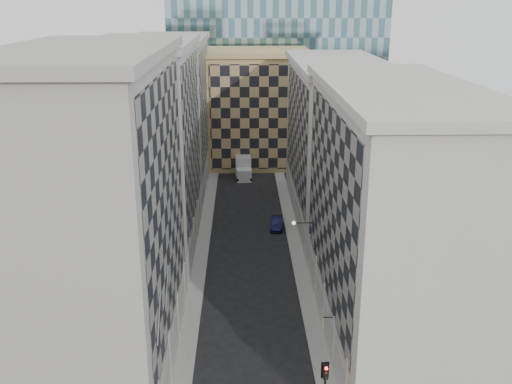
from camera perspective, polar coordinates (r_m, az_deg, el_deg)
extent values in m
cube|color=gray|center=(62.69, -5.50, -6.34)|extent=(1.50, 100.00, 0.15)
cube|color=gray|center=(62.81, 4.15, -6.25)|extent=(1.50, 100.00, 0.15)
cube|color=#A19D91|center=(41.82, -15.60, -3.11)|extent=(10.00, 22.00, 23.00)
cube|color=gray|center=(40.37, -9.05, -1.14)|extent=(0.25, 19.36, 18.00)
cube|color=#A19D91|center=(45.50, -8.41, -14.77)|extent=(0.45, 21.12, 3.20)
cube|color=#A19D91|center=(39.14, -17.14, 13.23)|extent=(10.80, 22.80, 0.70)
cylinder|color=#A19D91|center=(42.92, -9.08, -16.12)|extent=(0.90, 0.90, 4.40)
cylinder|color=#A19D91|center=(47.50, -8.24, -12.33)|extent=(0.90, 0.90, 4.40)
cylinder|color=#A19D91|center=(52.26, -7.57, -9.23)|extent=(0.90, 0.90, 4.40)
cube|color=#9C9990|center=(62.48, -10.92, 3.98)|extent=(10.00, 22.00, 22.00)
cube|color=gray|center=(61.51, -6.49, 5.41)|extent=(0.25, 19.36, 17.00)
cube|color=#9C9990|center=(64.88, -6.21, -4.00)|extent=(0.45, 21.12, 3.20)
cube|color=#9C9990|center=(60.65, -11.59, 14.40)|extent=(10.80, 22.80, 0.70)
cylinder|color=#9C9990|center=(57.15, -7.02, -6.64)|extent=(0.90, 0.90, 4.40)
cylinder|color=#9C9990|center=(62.14, -6.56, -4.47)|extent=(0.90, 0.90, 4.40)
cylinder|color=#9C9990|center=(67.21, -6.18, -2.62)|extent=(0.90, 0.90, 4.40)
cylinder|color=#9C9990|center=(72.34, -5.85, -1.03)|extent=(0.90, 0.90, 4.40)
cube|color=#A19D91|center=(83.83, -8.56, 7.50)|extent=(10.00, 22.00, 21.00)
cube|color=gray|center=(83.10, -5.24, 8.58)|extent=(0.25, 19.36, 16.00)
cube|color=#A19D91|center=(85.54, -5.08, 1.71)|extent=(0.45, 21.12, 3.20)
cube|color=#A19D91|center=(82.44, -8.94, 14.91)|extent=(10.80, 22.80, 0.70)
cylinder|color=#A19D91|center=(77.53, -5.56, 0.34)|extent=(0.90, 0.90, 4.40)
cylinder|color=#A19D91|center=(82.75, -5.31, 1.55)|extent=(0.90, 0.90, 4.40)
cylinder|color=#A19D91|center=(88.01, -5.09, 2.61)|extent=(0.90, 0.90, 4.40)
cylinder|color=#A19D91|center=(93.30, -4.89, 3.55)|extent=(0.90, 0.90, 4.40)
cube|color=beige|center=(46.33, 13.32, -2.74)|extent=(10.00, 26.00, 20.00)
cube|color=gray|center=(44.81, 7.41, -1.07)|extent=(0.25, 22.88, 15.00)
cube|color=beige|center=(49.05, 7.02, -12.01)|extent=(0.45, 24.96, 3.20)
cube|color=beige|center=(43.70, 14.34, 9.99)|extent=(10.80, 26.80, 0.70)
cylinder|color=beige|center=(44.41, 8.23, -14.76)|extent=(0.90, 0.90, 4.40)
cylinder|color=beige|center=(48.76, 7.22, -11.40)|extent=(0.90, 0.90, 4.40)
cylinder|color=beige|center=(53.27, 6.40, -8.60)|extent=(0.90, 0.90, 4.40)
cylinder|color=beige|center=(57.90, 5.72, -6.24)|extent=(0.90, 0.90, 4.40)
cube|color=beige|center=(71.69, 8.01, 4.80)|extent=(10.00, 28.00, 19.00)
cube|color=gray|center=(70.71, 4.14, 5.99)|extent=(0.25, 24.64, 14.00)
cube|color=beige|center=(73.37, 4.03, -1.19)|extent=(0.45, 26.88, 3.20)
cube|color=beige|center=(70.00, 8.38, 12.64)|extent=(10.80, 28.80, 0.70)
cube|color=tan|center=(96.29, 0.17, 8.24)|extent=(16.00, 14.00, 18.00)
cube|color=tan|center=(89.32, 0.30, 7.41)|extent=(15.20, 0.25, 16.50)
cube|color=tan|center=(95.02, 0.17, 13.83)|extent=(16.80, 14.80, 0.80)
cube|color=#2B2621|center=(109.36, -1.12, 12.16)|extent=(6.00, 6.00, 28.00)
cylinder|color=gray|center=(36.20, -9.69, -12.42)|extent=(0.10, 2.33, 2.33)
cylinder|color=gray|center=(39.64, -8.90, -9.44)|extent=(0.10, 2.33, 2.33)
cylinder|color=black|center=(54.89, 4.74, -3.10)|extent=(1.80, 0.08, 0.08)
sphere|color=#FFE5B2|center=(54.80, 3.80, -3.11)|extent=(0.36, 0.36, 0.36)
cube|color=black|center=(38.75, 6.98, -17.40)|extent=(0.35, 0.30, 1.07)
cube|color=black|center=(38.89, 6.91, -17.25)|extent=(0.54, 0.09, 1.22)
sphere|color=#FF0C07|center=(38.42, 7.05, -17.10)|extent=(0.19, 0.19, 0.19)
sphere|color=#331E05|center=(38.63, 7.03, -17.53)|extent=(0.19, 0.19, 0.19)
sphere|color=black|center=(38.85, 7.01, -17.96)|extent=(0.19, 0.19, 0.19)
cube|color=silver|center=(87.66, -1.21, 1.75)|extent=(2.40, 2.59, 1.86)
cube|color=silver|center=(90.04, -1.31, 2.65)|extent=(2.56, 3.84, 3.21)
cylinder|color=black|center=(86.96, -1.86, 1.28)|extent=(0.36, 0.95, 0.93)
cylinder|color=black|center=(87.07, -0.50, 1.31)|extent=(0.36, 0.95, 0.93)
cylinder|color=black|center=(91.51, -1.99, 2.17)|extent=(0.36, 0.95, 0.93)
cylinder|color=black|center=(91.61, -0.70, 2.20)|extent=(0.36, 0.95, 0.93)
imported|color=#0F1039|center=(69.62, 2.07, -3.10)|extent=(1.78, 4.15, 1.33)
cylinder|color=black|center=(43.50, 7.28, -12.33)|extent=(0.85, 0.07, 0.06)
cube|color=beige|center=(43.66, 6.70, -12.83)|extent=(0.07, 0.75, 0.75)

